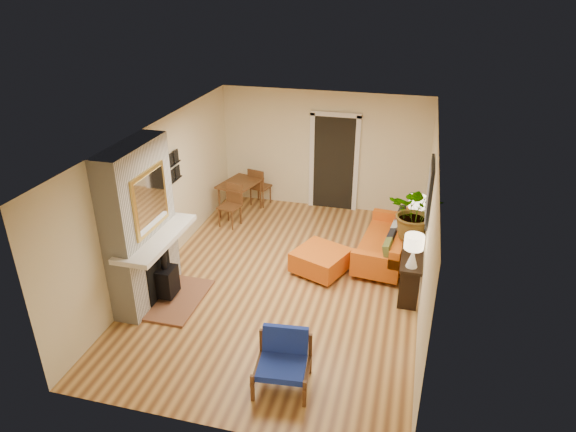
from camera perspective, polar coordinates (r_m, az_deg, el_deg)
name	(u,v)px	position (r m, az deg, el deg)	size (l,w,h in m)	color
room_shell	(347,165)	(10.60, 6.52, 5.63)	(6.50, 6.50, 6.50)	tan
fireplace	(143,229)	(8.22, -15.82, -1.42)	(1.09, 1.68, 2.60)	white
sofa	(389,243)	(9.58, 11.14, -2.98)	(1.03, 2.00, 0.76)	silver
ottoman	(321,260)	(9.07, 3.65, -4.89)	(1.08, 1.08, 0.42)	silver
blue_chair	(283,357)	(6.79, -0.52, -15.38)	(0.76, 0.75, 0.73)	brown
dining_table	(243,189)	(11.11, -5.06, 2.99)	(0.96, 1.68, 0.88)	brown
console_table	(412,252)	(8.88, 13.64, -3.87)	(0.34, 1.85, 0.72)	black
lamp_near	(414,247)	(8.00, 13.79, -3.40)	(0.30, 0.30, 0.54)	white
lamp_far	(417,207)	(9.36, 14.13, 1.01)	(0.30, 0.30, 0.54)	white
houseplant	(416,212)	(8.79, 14.05, 0.43)	(0.87, 0.76, 0.97)	#1E5919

